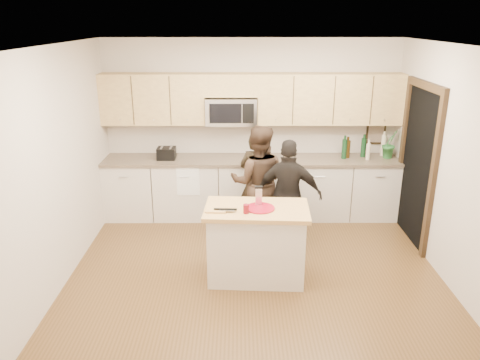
{
  "coord_description": "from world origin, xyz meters",
  "views": [
    {
      "loc": [
        -0.2,
        -5.16,
        2.97
      ],
      "look_at": [
        -0.18,
        0.35,
        1.06
      ],
      "focal_mm": 35.0,
      "sensor_mm": 36.0,
      "label": 1
    }
  ],
  "objects_px": {
    "toaster": "(166,153)",
    "woman_right": "(289,195)",
    "woman_center": "(258,182)",
    "island": "(256,243)",
    "woman_left": "(257,182)"
  },
  "relations": [
    {
      "from": "toaster",
      "to": "woman_right",
      "type": "height_order",
      "value": "woman_right"
    },
    {
      "from": "toaster",
      "to": "woman_center",
      "type": "distance_m",
      "value": 1.55
    },
    {
      "from": "island",
      "to": "woman_center",
      "type": "height_order",
      "value": "woman_center"
    },
    {
      "from": "island",
      "to": "woman_center",
      "type": "bearing_deg",
      "value": 90.13
    },
    {
      "from": "toaster",
      "to": "woman_left",
      "type": "xyz_separation_m",
      "value": [
        1.36,
        -0.54,
        -0.28
      ]
    },
    {
      "from": "island",
      "to": "woman_center",
      "type": "distance_m",
      "value": 1.21
    },
    {
      "from": "woman_left",
      "to": "woman_center",
      "type": "bearing_deg",
      "value": 119.56
    },
    {
      "from": "island",
      "to": "woman_right",
      "type": "distance_m",
      "value": 0.97
    },
    {
      "from": "woman_center",
      "to": "island",
      "type": "bearing_deg",
      "value": 91.34
    },
    {
      "from": "woman_right",
      "to": "woman_left",
      "type": "bearing_deg",
      "value": -41.91
    },
    {
      "from": "woman_left",
      "to": "woman_right",
      "type": "bearing_deg",
      "value": 156.13
    },
    {
      "from": "island",
      "to": "woman_left",
      "type": "distance_m",
      "value": 1.34
    },
    {
      "from": "toaster",
      "to": "woman_left",
      "type": "bearing_deg",
      "value": -21.65
    },
    {
      "from": "toaster",
      "to": "woman_left",
      "type": "relative_size",
      "value": 0.18
    },
    {
      "from": "island",
      "to": "toaster",
      "type": "distance_m",
      "value": 2.33
    }
  ]
}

